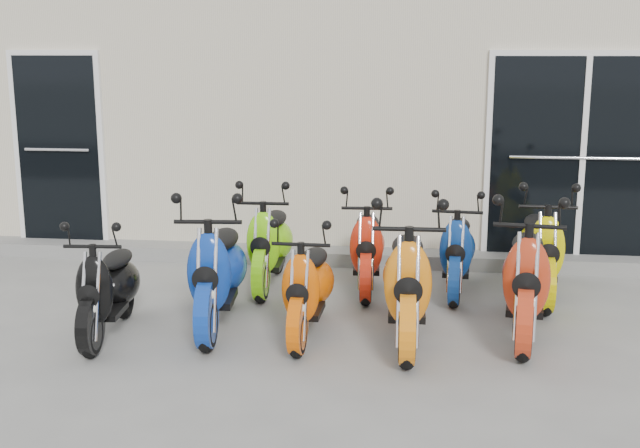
# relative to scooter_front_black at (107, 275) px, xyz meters

# --- Properties ---
(ground) EXTENTS (80.00, 80.00, 0.00)m
(ground) POSITION_rel_scooter_front_black_xyz_m (1.61, 0.50, -0.52)
(ground) COLOR gray
(ground) RESTS_ON ground
(building) EXTENTS (14.00, 6.00, 3.20)m
(building) POSITION_rel_scooter_front_black_xyz_m (1.61, 5.70, 1.08)
(building) COLOR beige
(building) RESTS_ON ground
(front_step) EXTENTS (14.00, 0.40, 0.15)m
(front_step) POSITION_rel_scooter_front_black_xyz_m (1.61, 2.52, -0.45)
(front_step) COLOR gray
(front_step) RESTS_ON ground
(door_left) EXTENTS (1.07, 0.08, 2.22)m
(door_left) POSITION_rel_scooter_front_black_xyz_m (-1.59, 2.67, 0.74)
(door_left) COLOR black
(door_left) RESTS_ON front_step
(door_right) EXTENTS (2.02, 0.08, 2.22)m
(door_right) POSITION_rel_scooter_front_black_xyz_m (4.21, 2.67, 0.74)
(door_right) COLOR black
(door_right) RESTS_ON front_step
(scooter_front_black) EXTENTS (0.63, 1.45, 1.04)m
(scooter_front_black) POSITION_rel_scooter_front_black_xyz_m (0.00, 0.00, 0.00)
(scooter_front_black) COLOR black
(scooter_front_black) RESTS_ON ground
(scooter_front_blue) EXTENTS (0.76, 1.72, 1.24)m
(scooter_front_blue) POSITION_rel_scooter_front_black_xyz_m (0.84, 0.32, 0.10)
(scooter_front_blue) COLOR #0E359C
(scooter_front_blue) RESTS_ON ground
(scooter_front_orange_a) EXTENTS (0.56, 1.45, 1.06)m
(scooter_front_orange_a) POSITION_rel_scooter_front_black_xyz_m (1.62, 0.21, 0.01)
(scooter_front_orange_a) COLOR #E05705
(scooter_front_orange_a) RESTS_ON ground
(scooter_front_orange_b) EXTENTS (0.66, 1.72, 1.26)m
(scooter_front_orange_b) POSITION_rel_scooter_front_black_xyz_m (2.43, 0.19, 0.11)
(scooter_front_orange_b) COLOR orange
(scooter_front_orange_b) RESTS_ON ground
(scooter_front_red) EXTENTS (0.83, 1.76, 1.25)m
(scooter_front_red) POSITION_rel_scooter_front_black_xyz_m (3.39, 0.42, 0.11)
(scooter_front_red) COLOR #BB3316
(scooter_front_red) RESTS_ON ground
(scooter_back_green) EXTENTS (0.59, 1.54, 1.13)m
(scooter_back_green) POSITION_rel_scooter_front_black_xyz_m (1.06, 1.54, 0.05)
(scooter_back_green) COLOR #78E40C
(scooter_back_green) RESTS_ON ground
(scooter_back_red) EXTENTS (0.61, 1.50, 1.09)m
(scooter_back_red) POSITION_rel_scooter_front_black_xyz_m (2.02, 1.56, 0.03)
(scooter_back_red) COLOR red
(scooter_back_red) RESTS_ON ground
(scooter_back_blue) EXTENTS (0.64, 1.49, 1.07)m
(scooter_back_blue) POSITION_rel_scooter_front_black_xyz_m (2.89, 1.58, 0.02)
(scooter_back_blue) COLOR navy
(scooter_back_blue) RESTS_ON ground
(scooter_back_yellow) EXTENTS (0.62, 1.61, 1.18)m
(scooter_back_yellow) POSITION_rel_scooter_front_black_xyz_m (3.66, 1.50, 0.07)
(scooter_back_yellow) COLOR #D3C700
(scooter_back_yellow) RESTS_ON ground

